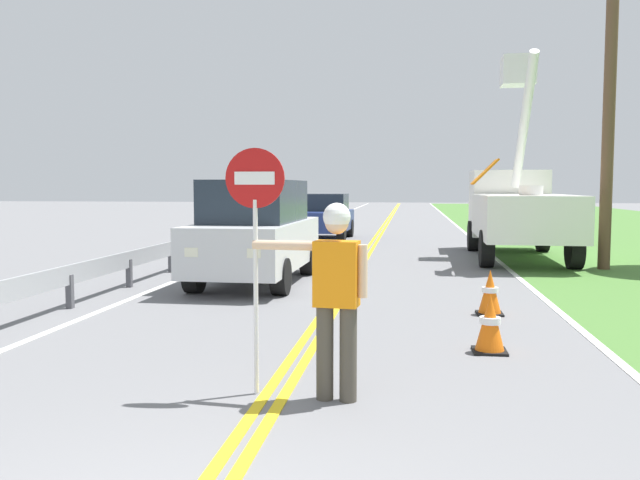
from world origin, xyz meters
The scene contains 13 objects.
centerline_yellow_left centered at (-0.09, 20.00, 0.01)m, with size 0.11×110.00×0.01m, color yellow.
centerline_yellow_right centered at (0.09, 20.00, 0.01)m, with size 0.11×110.00×0.01m, color yellow.
edge_line_right centered at (3.60, 20.00, 0.01)m, with size 0.12×110.00×0.01m, color silver.
edge_line_left centered at (-3.60, 20.00, 0.01)m, with size 0.12×110.00×0.01m, color silver.
flagger_worker centered at (0.58, 3.12, 1.05)m, with size 1.08×0.28×1.83m.
stop_sign_paddle centered at (-0.18, 3.20, 1.71)m, with size 0.56×0.04×2.33m.
utility_bucket_truck centered at (4.19, 16.15, 1.42)m, with size 2.78×6.85×5.59m.
oncoming_suv_nearest centered at (-1.86, 10.31, 1.06)m, with size 1.99×4.64×2.10m.
oncoming_sedan_second centered at (-1.95, 21.79, 0.83)m, with size 1.99×4.14×1.70m.
utility_pole_near centered at (5.86, 13.63, 4.26)m, with size 1.80×0.28×8.16m.
traffic_cone_lead centered at (2.21, 5.12, 0.34)m, with size 0.40×0.40×0.70m.
traffic_cone_mid centered at (2.49, 7.52, 0.34)m, with size 0.40×0.40×0.70m.
guardrail_left_shoulder centered at (-4.20, 15.12, 0.52)m, with size 0.10×32.00×0.71m.
Camera 1 is at (1.25, -2.82, 1.97)m, focal length 37.06 mm.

